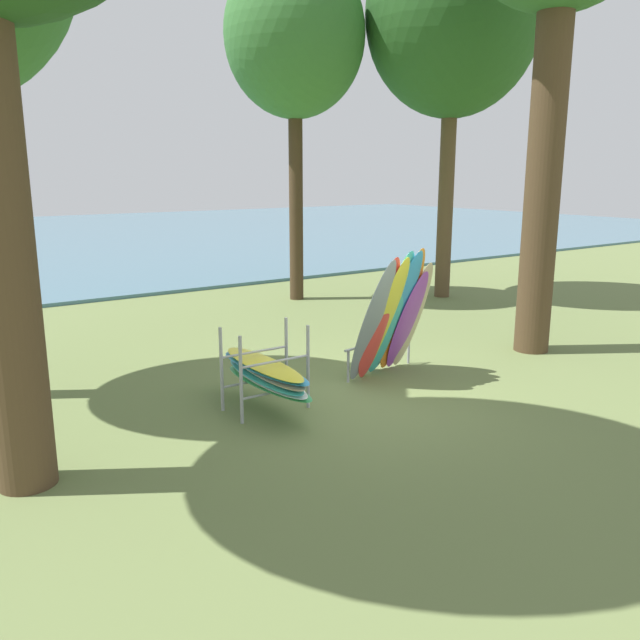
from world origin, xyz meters
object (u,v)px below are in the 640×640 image
object	(u,v)px
tree_mid_behind	(295,37)
tree_far_left_back	(454,14)
board_storage_rack	(266,373)
leaning_board_pile	(393,317)

from	to	relation	value
tree_mid_behind	tree_far_left_back	world-z (taller)	tree_far_left_back
tree_mid_behind	board_storage_rack	xyz separation A→B (m)	(-4.94, -6.89, -6.18)
leaning_board_pile	board_storage_rack	world-z (taller)	leaning_board_pile
tree_far_left_back	board_storage_rack	xyz separation A→B (m)	(-8.49, -4.89, -6.80)
tree_mid_behind	tree_far_left_back	distance (m)	4.12
tree_mid_behind	tree_far_left_back	size ratio (longest dim) A/B	0.88
tree_far_left_back	tree_mid_behind	bearing A→B (deg)	150.64
tree_far_left_back	leaning_board_pile	size ratio (longest dim) A/B	4.50
tree_mid_behind	board_storage_rack	bearing A→B (deg)	-125.64
leaning_board_pile	tree_mid_behind	bearing A→B (deg)	70.26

